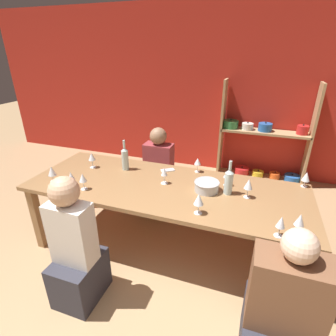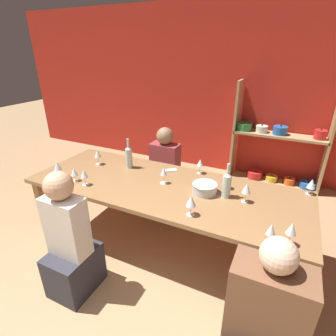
% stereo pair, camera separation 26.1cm
% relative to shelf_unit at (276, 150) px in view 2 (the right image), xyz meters
% --- Properties ---
extents(wall_back_red, '(8.80, 0.06, 2.70)m').
position_rel_shelf_unit_xyz_m(wall_back_red, '(-0.78, 0.20, 0.78)').
color(wall_back_red, red).
rests_on(wall_back_red, ground_plane).
extents(shelf_unit, '(1.37, 0.30, 1.58)m').
position_rel_shelf_unit_xyz_m(shelf_unit, '(0.00, 0.00, 0.00)').
color(shelf_unit, tan).
rests_on(shelf_unit, ground_plane).
extents(dining_table, '(2.75, 1.01, 0.77)m').
position_rel_shelf_unit_xyz_m(dining_table, '(-0.90, -2.12, 0.12)').
color(dining_table, olive).
rests_on(dining_table, ground_plane).
extents(mixing_bowl, '(0.24, 0.24, 0.10)m').
position_rel_shelf_unit_xyz_m(mixing_bowl, '(-0.49, -2.08, 0.25)').
color(mixing_bowl, '#B7BABC').
rests_on(mixing_bowl, dining_table).
extents(wine_bottle_green, '(0.08, 0.08, 0.33)m').
position_rel_shelf_unit_xyz_m(wine_bottle_green, '(-0.29, -2.07, 0.32)').
color(wine_bottle_green, '#B2C6C1').
rests_on(wine_bottle_green, dining_table).
extents(wine_bottle_dark, '(0.08, 0.08, 0.34)m').
position_rel_shelf_unit_xyz_m(wine_bottle_dark, '(-1.44, -1.90, 0.33)').
color(wine_bottle_dark, '#B2C6C1').
rests_on(wine_bottle_dark, dining_table).
extents(wine_glass_red_a, '(0.08, 0.08, 0.19)m').
position_rel_shelf_unit_xyz_m(wine_glass_red_a, '(-0.11, -2.08, 0.33)').
color(wine_glass_red_a, white).
rests_on(wine_glass_red_a, dining_table).
extents(wine_glass_red_b, '(0.08, 0.08, 0.18)m').
position_rel_shelf_unit_xyz_m(wine_glass_red_b, '(-1.82, -1.98, 0.32)').
color(wine_glass_red_b, white).
rests_on(wine_glass_red_b, dining_table).
extents(wine_glass_red_c, '(0.08, 0.08, 0.18)m').
position_rel_shelf_unit_xyz_m(wine_glass_red_c, '(-0.47, -2.47, 0.32)').
color(wine_glass_red_c, white).
rests_on(wine_glass_red_c, dining_table).
extents(wine_glass_red_d, '(0.06, 0.06, 0.17)m').
position_rel_shelf_unit_xyz_m(wine_glass_red_d, '(0.14, -2.56, 0.31)').
color(wine_glass_red_d, white).
rests_on(wine_glass_red_d, dining_table).
extents(wine_glass_red_e, '(0.07, 0.07, 0.19)m').
position_rel_shelf_unit_xyz_m(wine_glass_red_e, '(0.27, -2.52, 0.33)').
color(wine_glass_red_e, white).
rests_on(wine_glass_red_e, dining_table).
extents(wine_glass_red_f, '(0.07, 0.07, 0.16)m').
position_rel_shelf_unit_xyz_m(wine_glass_red_f, '(-0.67, -1.70, 0.32)').
color(wine_glass_red_f, white).
rests_on(wine_glass_red_f, dining_table).
extents(wine_glass_white_a, '(0.07, 0.07, 0.17)m').
position_rel_shelf_unit_xyz_m(wine_glass_white_a, '(-0.92, -2.07, 0.32)').
color(wine_glass_white_a, white).
rests_on(wine_glass_white_a, dining_table).
extents(wine_glass_red_g, '(0.07, 0.07, 0.16)m').
position_rel_shelf_unit_xyz_m(wine_glass_red_g, '(-0.32, -1.91, 0.32)').
color(wine_glass_red_g, white).
rests_on(wine_glass_red_g, dining_table).
extents(wine_glass_red_h, '(0.08, 0.08, 0.17)m').
position_rel_shelf_unit_xyz_m(wine_glass_red_h, '(-2.00, -2.40, 0.31)').
color(wine_glass_red_h, white).
rests_on(wine_glass_red_h, dining_table).
extents(wine_glass_white_b, '(0.08, 0.08, 0.16)m').
position_rel_shelf_unit_xyz_m(wine_glass_white_b, '(0.40, -1.68, 0.30)').
color(wine_glass_white_b, white).
rests_on(wine_glass_white_b, dining_table).
extents(wine_glass_white_c, '(0.07, 0.07, 0.17)m').
position_rel_shelf_unit_xyz_m(wine_glass_white_c, '(-1.60, -2.44, 0.31)').
color(wine_glass_white_c, white).
rests_on(wine_glass_white_c, dining_table).
extents(wine_glass_red_i, '(0.07, 0.07, 0.15)m').
position_rel_shelf_unit_xyz_m(wine_glass_red_i, '(-1.76, -2.42, 0.29)').
color(wine_glass_red_i, white).
rests_on(wine_glass_red_i, dining_table).
extents(cell_phone, '(0.16, 0.15, 0.01)m').
position_rel_shelf_unit_xyz_m(cell_phone, '(-0.98, -1.77, 0.20)').
color(cell_phone, silver).
rests_on(cell_phone, dining_table).
extents(person_near_a, '(0.34, 0.43, 1.17)m').
position_rel_shelf_unit_xyz_m(person_near_a, '(-1.38, -2.94, -0.12)').
color(person_near_a, '#2D2D38').
rests_on(person_near_a, ground_plane).
extents(person_far_a, '(0.37, 0.46, 1.12)m').
position_rel_shelf_unit_xyz_m(person_far_a, '(-1.26, -1.35, -0.15)').
color(person_far_a, '#2D2D38').
rests_on(person_far_a, ground_plane).
extents(person_near_b, '(0.45, 0.56, 1.13)m').
position_rel_shelf_unit_xyz_m(person_near_b, '(0.20, -2.97, -0.17)').
color(person_near_b, '#2D2D38').
rests_on(person_near_b, ground_plane).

